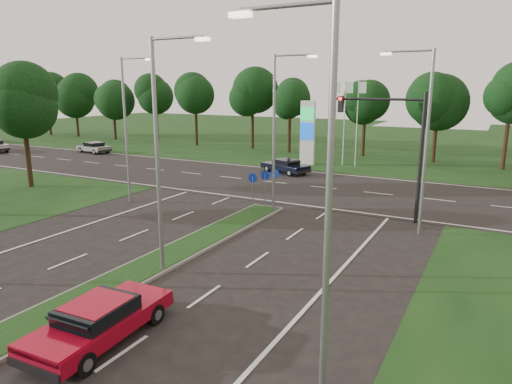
% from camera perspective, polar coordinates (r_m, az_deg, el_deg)
% --- Properties ---
extents(ground, '(160.00, 160.00, 0.00)m').
position_cam_1_polar(ground, '(15.91, -28.41, -15.79)').
color(ground, black).
rests_on(ground, ground).
extents(verge_far, '(160.00, 50.00, 0.02)m').
position_cam_1_polar(verge_far, '(63.82, 17.25, 5.90)').
color(verge_far, black).
rests_on(verge_far, ground).
extents(cross_road, '(160.00, 12.00, 0.02)m').
position_cam_1_polar(cross_road, '(34.30, 6.88, 0.71)').
color(cross_road, black).
rests_on(cross_road, ground).
extents(median_kerb, '(2.00, 26.00, 0.12)m').
position_cam_1_polar(median_kerb, '(18.06, -17.69, -11.11)').
color(median_kerb, slate).
rests_on(median_kerb, ground).
extents(streetlight_median_near, '(2.53, 0.22, 9.00)m').
position_cam_1_polar(streetlight_median_near, '(17.45, -11.81, 5.59)').
color(streetlight_median_near, gray).
rests_on(streetlight_median_near, ground).
extents(streetlight_median_far, '(2.53, 0.22, 9.00)m').
position_cam_1_polar(streetlight_median_far, '(25.87, 2.67, 8.18)').
color(streetlight_median_far, gray).
rests_on(streetlight_median_far, ground).
extents(streetlight_left_far, '(2.53, 0.22, 9.00)m').
position_cam_1_polar(streetlight_left_far, '(29.57, -15.75, 8.32)').
color(streetlight_left_far, gray).
rests_on(streetlight_left_far, ground).
extents(streetlight_right_far, '(2.53, 0.22, 9.00)m').
position_cam_1_polar(streetlight_right_far, '(23.58, 20.14, 6.94)').
color(streetlight_right_far, gray).
rests_on(streetlight_right_far, ground).
extents(streetlight_right_near, '(2.53, 0.22, 9.00)m').
position_cam_1_polar(streetlight_right_near, '(10.07, 8.07, 0.43)').
color(streetlight_right_near, gray).
rests_on(streetlight_right_near, ground).
extents(traffic_signal, '(5.10, 0.42, 7.00)m').
position_cam_1_polar(traffic_signal, '(25.85, 17.19, 6.67)').
color(traffic_signal, black).
rests_on(traffic_signal, ground).
extents(median_signs, '(1.16, 1.76, 2.38)m').
position_cam_1_polar(median_signs, '(27.15, 1.06, 1.24)').
color(median_signs, gray).
rests_on(median_signs, ground).
extents(gas_pylon, '(5.80, 1.26, 8.00)m').
position_cam_1_polar(gas_pylon, '(43.52, 6.75, 7.57)').
color(gas_pylon, silver).
rests_on(gas_pylon, ground).
extents(tree_left_far, '(5.20, 5.20, 8.86)m').
position_cam_1_polar(tree_left_far, '(36.79, -26.94, 9.85)').
color(tree_left_far, black).
rests_on(tree_left_far, ground).
extents(treeline_far, '(6.00, 6.00, 9.90)m').
position_cam_1_polar(treeline_far, '(48.69, 14.30, 12.12)').
color(treeline_far, black).
rests_on(treeline_far, ground).
extents(red_sedan, '(2.08, 4.63, 1.25)m').
position_cam_1_polar(red_sedan, '(14.44, -18.97, -14.85)').
color(red_sedan, maroon).
rests_on(red_sedan, ground).
extents(navy_sedan, '(4.71, 3.23, 1.20)m').
position_cam_1_polar(navy_sedan, '(39.30, 3.69, 3.30)').
color(navy_sedan, black).
rests_on(navy_sedan, ground).
extents(far_car_a, '(4.44, 2.47, 1.21)m').
position_cam_1_polar(far_car_a, '(54.56, -19.61, 5.30)').
color(far_car_a, '#999999').
rests_on(far_car_a, ground).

